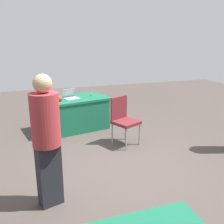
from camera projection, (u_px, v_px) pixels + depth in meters
name	position (u px, v px, depth m)	size (l,w,h in m)	color
ground_plane	(128.00, 168.00, 4.20)	(14.40, 14.40, 0.00)	#4C423D
table_foreground	(74.00, 113.00, 5.91)	(1.64, 1.15, 0.73)	#196647
chair_aisle	(123.00, 118.00, 5.02)	(0.58, 0.58, 0.94)	#9E9993
person_attendee_standing	(46.00, 136.00, 3.06)	(0.42, 0.42, 1.67)	#26262D
laptop_silver	(71.00, 97.00, 5.75)	(0.39, 0.37, 0.21)	silver
yarn_ball	(60.00, 99.00, 5.49)	(0.11, 0.11, 0.11)	#B2382D
scissors_red	(91.00, 95.00, 6.12)	(0.18, 0.04, 0.01)	red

